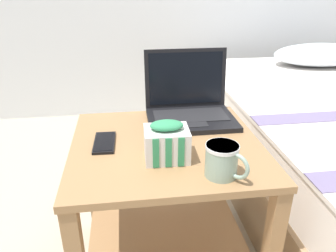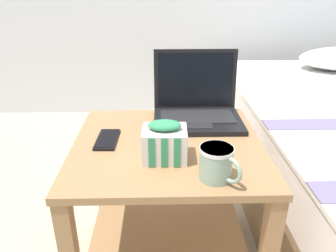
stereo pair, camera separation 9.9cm
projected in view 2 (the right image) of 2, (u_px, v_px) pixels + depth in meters
name	position (u px, v px, depth m)	size (l,w,h in m)	color
bedside_table	(168.00, 192.00, 1.14)	(0.61, 0.57, 0.54)	#997047
laptop	(197.00, 106.00, 1.22)	(0.32, 0.26, 0.24)	black
mug_front_left	(217.00, 162.00, 0.85)	(0.10, 0.11, 0.09)	#8CA593
snack_bag	(165.00, 142.00, 0.95)	(0.13, 0.11, 0.12)	silver
cell_phone	(107.00, 139.00, 1.07)	(0.07, 0.15, 0.01)	black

